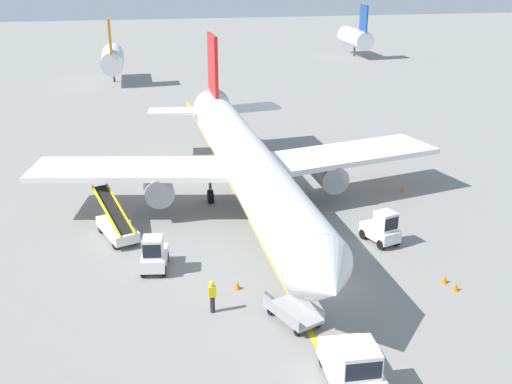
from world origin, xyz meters
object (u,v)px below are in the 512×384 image
at_px(ground_crew_marshaller, 212,295).
at_px(safety_cone_nose_left, 444,279).
at_px(airliner, 245,160).
at_px(safety_cone_wingtip_right, 237,285).
at_px(baggage_tug_by_cargo_door, 154,255).
at_px(safety_cone_wingtip_left, 456,287).
at_px(pushback_tug, 353,366).
at_px(belt_loader_forward_hold, 117,226).
at_px(safety_cone_nose_right, 403,188).
at_px(baggage_tug_near_wing, 382,229).
at_px(baggage_cart_loaded, 293,312).

relative_size(ground_crew_marshaller, safety_cone_nose_left, 3.86).
relative_size(airliner, safety_cone_wingtip_right, 80.14).
relative_size(baggage_tug_by_cargo_door, safety_cone_nose_left, 5.83).
height_order(safety_cone_wingtip_left, safety_cone_wingtip_right, same).
distance_m(pushback_tug, ground_crew_marshaller, 8.12).
bearing_deg(airliner, safety_cone_nose_left, -55.49).
bearing_deg(safety_cone_wingtip_right, pushback_tug, -69.60).
relative_size(pushback_tug, belt_loader_forward_hold, 0.72).
height_order(belt_loader_forward_hold, ground_crew_marshaller, belt_loader_forward_hold).
relative_size(belt_loader_forward_hold, safety_cone_nose_left, 11.67).
height_order(safety_cone_nose_left, safety_cone_wingtip_left, same).
relative_size(safety_cone_nose_right, safety_cone_wingtip_right, 1.00).
relative_size(airliner, baggage_tug_by_cargo_door, 13.75).
bearing_deg(belt_loader_forward_hold, pushback_tug, -60.03).
bearing_deg(baggage_tug_near_wing, belt_loader_forward_hold, 165.80).
bearing_deg(baggage_tug_by_cargo_door, safety_cone_nose_right, 25.29).
xyz_separation_m(airliner, ground_crew_marshaller, (-3.96, -12.65, -2.51)).
xyz_separation_m(baggage_cart_loaded, safety_cone_nose_right, (12.22, 15.05, -0.25)).
xyz_separation_m(safety_cone_wingtip_left, safety_cone_wingtip_right, (-11.00, 2.37, 0.00)).
height_order(safety_cone_nose_right, safety_cone_wingtip_left, same).
bearing_deg(pushback_tug, safety_cone_nose_right, 61.07).
xyz_separation_m(baggage_tug_by_cargo_door, baggage_cart_loaded, (6.17, -6.36, -0.46)).
relative_size(ground_crew_marshaller, safety_cone_wingtip_left, 3.86).
distance_m(pushback_tug, baggage_tug_near_wing, 13.73).
xyz_separation_m(pushback_tug, safety_cone_nose_left, (7.65, 7.03, -0.77)).
xyz_separation_m(baggage_tug_near_wing, safety_cone_nose_left, (1.43, -5.21, -0.71)).
xyz_separation_m(baggage_tug_by_cargo_door, safety_cone_wingtip_right, (4.09, -2.89, -0.71)).
distance_m(baggage_cart_loaded, safety_cone_nose_left, 8.96).
xyz_separation_m(belt_loader_forward_hold, ground_crew_marshaller, (4.60, -9.57, 0.13)).
bearing_deg(baggage_tug_by_cargo_door, ground_crew_marshaller, -62.21).
distance_m(airliner, safety_cone_nose_left, 15.18).
bearing_deg(baggage_cart_loaded, safety_cone_wingtip_right, 121.04).
bearing_deg(baggage_tug_by_cargo_door, safety_cone_wingtip_left, -19.21).
bearing_deg(safety_cone_wingtip_right, ground_crew_marshaller, -128.55).
xyz_separation_m(ground_crew_marshaller, safety_cone_wingtip_right, (1.55, 1.94, -0.69)).
bearing_deg(baggage_cart_loaded, belt_loader_forward_hold, 126.59).
height_order(airliner, belt_loader_forward_hold, airliner).
bearing_deg(airliner, pushback_tug, -87.73).
relative_size(baggage_tug_by_cargo_door, belt_loader_forward_hold, 0.50).
height_order(baggage_tug_by_cargo_door, belt_loader_forward_hold, belt_loader_forward_hold).
distance_m(ground_crew_marshaller, safety_cone_nose_right, 20.85).
height_order(pushback_tug, safety_cone_wingtip_right, pushback_tug).
xyz_separation_m(belt_loader_forward_hold, safety_cone_wingtip_left, (17.15, -9.99, -0.56)).
xyz_separation_m(baggage_tug_near_wing, baggage_tug_by_cargo_door, (-13.48, -0.80, 0.00)).
distance_m(airliner, pushback_tug, 19.42).
bearing_deg(baggage_tug_by_cargo_door, pushback_tug, -57.56).
bearing_deg(safety_cone_nose_left, airliner, 124.51).
bearing_deg(safety_cone_nose_right, baggage_tug_by_cargo_door, -154.71).
relative_size(baggage_tug_by_cargo_door, safety_cone_nose_right, 5.83).
height_order(baggage_cart_loaded, safety_cone_nose_left, baggage_cart_loaded).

